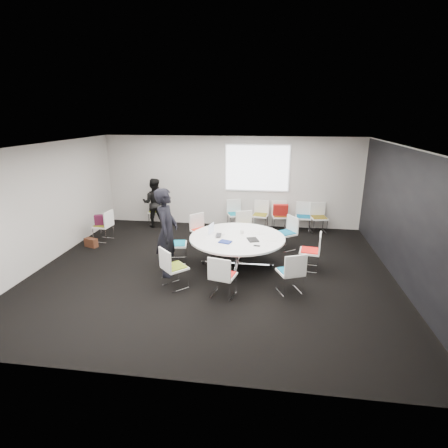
# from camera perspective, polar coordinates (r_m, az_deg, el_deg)

# --- Properties ---
(room_shell) EXTENTS (8.08, 7.08, 2.88)m
(room_shell) POSITION_cam_1_polar(r_m,az_deg,el_deg) (7.60, -1.20, 2.00)
(room_shell) COLOR black
(room_shell) RESTS_ON ground
(conference_table) EXTENTS (2.19, 2.19, 0.73)m
(conference_table) POSITION_cam_1_polar(r_m,az_deg,el_deg) (8.12, 2.16, -3.39)
(conference_table) COLOR silver
(conference_table) RESTS_ON ground
(projection_screen) EXTENTS (1.90, 0.03, 1.35)m
(projection_screen) POSITION_cam_1_polar(r_m,az_deg,el_deg) (10.82, 5.43, 9.05)
(projection_screen) COLOR white
(projection_screen) RESTS_ON room_shell
(chair_ring_a) EXTENTS (0.51, 0.52, 0.88)m
(chair_ring_a) POSITION_cam_1_polar(r_m,az_deg,el_deg) (8.28, 13.82, -5.44)
(chair_ring_a) COLOR silver
(chair_ring_a) RESTS_ON ground
(chair_ring_b) EXTENTS (0.63, 0.64, 0.88)m
(chair_ring_b) POSITION_cam_1_polar(r_m,az_deg,el_deg) (9.35, 10.08, -2.48)
(chair_ring_b) COLOR silver
(chair_ring_b) RESTS_ON ground
(chair_ring_c) EXTENTS (0.59, 0.58, 0.88)m
(chair_ring_c) POSITION_cam_1_polar(r_m,az_deg,el_deg) (9.65, 3.54, -1.61)
(chair_ring_c) COLOR silver
(chair_ring_c) RESTS_ON ground
(chair_ring_d) EXTENTS (0.64, 0.64, 0.88)m
(chair_ring_d) POSITION_cam_1_polar(r_m,az_deg,el_deg) (9.43, -3.74, -2.07)
(chair_ring_d) COLOR silver
(chair_ring_d) RESTS_ON ground
(chair_ring_e) EXTENTS (0.53, 0.54, 0.88)m
(chair_ring_e) POSITION_cam_1_polar(r_m,az_deg,el_deg) (8.54, -7.69, -4.35)
(chair_ring_e) COLOR silver
(chair_ring_e) RESTS_ON ground
(chair_ring_f) EXTENTS (0.64, 0.64, 0.88)m
(chair_ring_f) POSITION_cam_1_polar(r_m,az_deg,el_deg) (7.31, -8.09, -8.27)
(chair_ring_f) COLOR silver
(chair_ring_f) RESTS_ON ground
(chair_ring_g) EXTENTS (0.55, 0.54, 0.88)m
(chair_ring_g) POSITION_cam_1_polar(r_m,az_deg,el_deg) (6.90, -0.19, -9.74)
(chair_ring_g) COLOR silver
(chair_ring_g) RESTS_ON ground
(chair_ring_h) EXTENTS (0.60, 0.59, 0.88)m
(chair_ring_h) POSITION_cam_1_polar(r_m,az_deg,el_deg) (7.17, 10.73, -8.97)
(chair_ring_h) COLOR silver
(chair_ring_h) RESTS_ON ground
(chair_back_a) EXTENTS (0.59, 0.58, 0.88)m
(chair_back_a) POSITION_cam_1_polar(r_m,az_deg,el_deg) (10.92, 1.84, 0.73)
(chair_back_a) COLOR silver
(chair_back_a) RESTS_ON ground
(chair_back_b) EXTENTS (0.53, 0.52, 0.88)m
(chair_back_b) POSITION_cam_1_polar(r_m,az_deg,el_deg) (10.87, 5.90, 0.56)
(chair_back_b) COLOR silver
(chair_back_b) RESTS_ON ground
(chair_back_c) EXTENTS (0.52, 0.51, 0.88)m
(chair_back_c) POSITION_cam_1_polar(r_m,az_deg,el_deg) (10.87, 9.07, 0.43)
(chair_back_c) COLOR silver
(chair_back_c) RESTS_ON ground
(chair_back_d) EXTENTS (0.49, 0.48, 0.88)m
(chair_back_d) POSITION_cam_1_polar(r_m,az_deg,el_deg) (10.89, 12.75, 0.24)
(chair_back_d) COLOR silver
(chair_back_d) RESTS_ON ground
(chair_back_e) EXTENTS (0.53, 0.52, 0.88)m
(chair_back_e) POSITION_cam_1_polar(r_m,az_deg,el_deg) (10.94, 15.16, 0.13)
(chair_back_e) COLOR silver
(chair_back_e) RESTS_ON ground
(chair_spare_left) EXTENTS (0.49, 0.50, 0.88)m
(chair_spare_left) POSITION_cam_1_polar(r_m,az_deg,el_deg) (10.38, -19.01, -1.16)
(chair_spare_left) COLOR silver
(chair_spare_left) RESTS_ON ground
(chair_person_back) EXTENTS (0.47, 0.46, 0.88)m
(chair_person_back) POSITION_cam_1_polar(r_m,az_deg,el_deg) (11.45, -10.88, 1.22)
(chair_person_back) COLOR silver
(chair_person_back) RESTS_ON ground
(person_main) EXTENTS (0.50, 0.73, 1.96)m
(person_main) POSITION_cam_1_polar(r_m,az_deg,el_deg) (7.68, -9.31, -1.36)
(person_main) COLOR black
(person_main) RESTS_ON ground
(person_back) EXTENTS (0.81, 0.67, 1.54)m
(person_back) POSITION_cam_1_polar(r_m,az_deg,el_deg) (11.17, -11.29, 3.42)
(person_back) COLOR black
(person_back) RESTS_ON ground
(laptop) EXTENTS (0.21, 0.31, 0.02)m
(laptop) POSITION_cam_1_polar(r_m,az_deg,el_deg) (8.10, -0.58, -1.87)
(laptop) COLOR #333338
(laptop) RESTS_ON conference_table
(laptop_lid) EXTENTS (0.08, 0.30, 0.22)m
(laptop_lid) POSITION_cam_1_polar(r_m,az_deg,el_deg) (8.22, -2.11, -0.74)
(laptop_lid) COLOR silver
(laptop_lid) RESTS_ON conference_table
(notebook_black) EXTENTS (0.31, 0.36, 0.02)m
(notebook_black) POSITION_cam_1_polar(r_m,az_deg,el_deg) (7.86, 4.73, -2.57)
(notebook_black) COLOR black
(notebook_black) RESTS_ON conference_table
(tablet_folio) EXTENTS (0.31, 0.27, 0.03)m
(tablet_folio) POSITION_cam_1_polar(r_m,az_deg,el_deg) (7.70, 0.19, -2.92)
(tablet_folio) COLOR navy
(tablet_folio) RESTS_ON conference_table
(papers_right) EXTENTS (0.33, 0.26, 0.00)m
(papers_right) POSITION_cam_1_polar(r_m,az_deg,el_deg) (8.34, 5.55, -1.46)
(papers_right) COLOR white
(papers_right) RESTS_ON conference_table
(papers_front) EXTENTS (0.32, 0.24, 0.00)m
(papers_front) POSITION_cam_1_polar(r_m,az_deg,el_deg) (7.94, 7.46, -2.52)
(papers_front) COLOR white
(papers_front) RESTS_ON conference_table
(cup) EXTENTS (0.08, 0.08, 0.09)m
(cup) POSITION_cam_1_polar(r_m,az_deg,el_deg) (8.25, 2.95, -1.29)
(cup) COLOR white
(cup) RESTS_ON conference_table
(phone) EXTENTS (0.15, 0.09, 0.01)m
(phone) POSITION_cam_1_polar(r_m,az_deg,el_deg) (7.54, 5.39, -3.56)
(phone) COLOR black
(phone) RESTS_ON conference_table
(maroon_bag) EXTENTS (0.42, 0.26, 0.28)m
(maroon_bag) POSITION_cam_1_polar(r_m,az_deg,el_deg) (10.29, -19.28, 0.66)
(maroon_bag) COLOR #4D142E
(maroon_bag) RESTS_ON chair_spare_left
(brown_bag) EXTENTS (0.39, 0.27, 0.24)m
(brown_bag) POSITION_cam_1_polar(r_m,az_deg,el_deg) (10.08, -20.88, -2.85)
(brown_bag) COLOR #422215
(brown_bag) RESTS_ON ground
(red_jacket) EXTENTS (0.45, 0.18, 0.36)m
(red_jacket) POSITION_cam_1_polar(r_m,az_deg,el_deg) (10.54, 9.20, 2.28)
(red_jacket) COLOR maroon
(red_jacket) RESTS_ON chair_back_c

